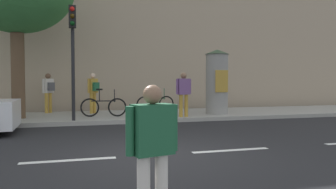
{
  "coord_description": "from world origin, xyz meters",
  "views": [
    {
      "loc": [
        -1.53,
        -6.49,
        1.53
      ],
      "look_at": [
        0.83,
        2.0,
        1.17
      ],
      "focal_mm": 34.78,
      "sensor_mm": 36.0,
      "label": 1
    }
  ],
  "objects_px": {
    "pedestrian_near_pole": "(184,91)",
    "pedestrian_in_light_jacket": "(93,89)",
    "traffic_light": "(73,43)",
    "bicycle_upright": "(155,104)",
    "poster_column": "(217,81)",
    "pedestrian_tallest": "(48,89)",
    "pedestrian_in_red_top": "(152,142)",
    "bicycle_leaning": "(104,107)"
  },
  "relations": [
    {
      "from": "pedestrian_near_pole",
      "to": "pedestrian_in_red_top",
      "type": "bearing_deg",
      "value": -110.43
    },
    {
      "from": "traffic_light",
      "to": "pedestrian_in_light_jacket",
      "type": "bearing_deg",
      "value": 72.58
    },
    {
      "from": "pedestrian_in_red_top",
      "to": "pedestrian_in_light_jacket",
      "type": "bearing_deg",
      "value": 90.6
    },
    {
      "from": "poster_column",
      "to": "bicycle_leaning",
      "type": "distance_m",
      "value": 4.79
    },
    {
      "from": "traffic_light",
      "to": "bicycle_leaning",
      "type": "relative_size",
      "value": 2.25
    },
    {
      "from": "pedestrian_in_red_top",
      "to": "pedestrian_in_light_jacket",
      "type": "height_order",
      "value": "pedestrian_in_light_jacket"
    },
    {
      "from": "traffic_light",
      "to": "poster_column",
      "type": "distance_m",
      "value": 6.01
    },
    {
      "from": "poster_column",
      "to": "pedestrian_in_red_top",
      "type": "relative_size",
      "value": 1.81
    },
    {
      "from": "bicycle_leaning",
      "to": "bicycle_upright",
      "type": "height_order",
      "value": "same"
    },
    {
      "from": "pedestrian_near_pole",
      "to": "pedestrian_in_light_jacket",
      "type": "bearing_deg",
      "value": 144.94
    },
    {
      "from": "pedestrian_in_light_jacket",
      "to": "pedestrian_tallest",
      "type": "height_order",
      "value": "pedestrian_in_light_jacket"
    },
    {
      "from": "pedestrian_in_red_top",
      "to": "traffic_light",
      "type": "bearing_deg",
      "value": 96.16
    },
    {
      "from": "traffic_light",
      "to": "pedestrian_near_pole",
      "type": "bearing_deg",
      "value": 2.7
    },
    {
      "from": "pedestrian_in_red_top",
      "to": "bicycle_upright",
      "type": "bearing_deg",
      "value": 76.45
    },
    {
      "from": "pedestrian_in_light_jacket",
      "to": "pedestrian_tallest",
      "type": "distance_m",
      "value": 1.99
    },
    {
      "from": "pedestrian_tallest",
      "to": "bicycle_upright",
      "type": "height_order",
      "value": "pedestrian_tallest"
    },
    {
      "from": "bicycle_leaning",
      "to": "bicycle_upright",
      "type": "bearing_deg",
      "value": 26.8
    },
    {
      "from": "poster_column",
      "to": "pedestrian_near_pole",
      "type": "distance_m",
      "value": 1.88
    },
    {
      "from": "pedestrian_tallest",
      "to": "poster_column",
      "type": "bearing_deg",
      "value": -18.67
    },
    {
      "from": "pedestrian_near_pole",
      "to": "bicycle_leaning",
      "type": "height_order",
      "value": "pedestrian_near_pole"
    },
    {
      "from": "pedestrian_tallest",
      "to": "bicycle_leaning",
      "type": "height_order",
      "value": "pedestrian_tallest"
    },
    {
      "from": "pedestrian_in_red_top",
      "to": "pedestrian_in_light_jacket",
      "type": "xyz_separation_m",
      "value": [
        -0.11,
        10.87,
        0.29
      ]
    },
    {
      "from": "poster_column",
      "to": "pedestrian_near_pole",
      "type": "relative_size",
      "value": 1.58
    },
    {
      "from": "pedestrian_near_pole",
      "to": "bicycle_leaning",
      "type": "relative_size",
      "value": 0.97
    },
    {
      "from": "traffic_light",
      "to": "pedestrian_near_pole",
      "type": "xyz_separation_m",
      "value": [
        4.09,
        0.19,
        -1.67
      ]
    },
    {
      "from": "pedestrian_in_light_jacket",
      "to": "pedestrian_tallest",
      "type": "relative_size",
      "value": 1.0
    },
    {
      "from": "traffic_light",
      "to": "pedestrian_in_red_top",
      "type": "relative_size",
      "value": 2.65
    },
    {
      "from": "pedestrian_near_pole",
      "to": "bicycle_upright",
      "type": "distance_m",
      "value": 2.25
    },
    {
      "from": "pedestrian_in_light_jacket",
      "to": "pedestrian_tallest",
      "type": "xyz_separation_m",
      "value": [
        -1.86,
        0.7,
        0.0
      ]
    },
    {
      "from": "pedestrian_in_light_jacket",
      "to": "bicycle_upright",
      "type": "height_order",
      "value": "pedestrian_in_light_jacket"
    },
    {
      "from": "poster_column",
      "to": "bicycle_leaning",
      "type": "xyz_separation_m",
      "value": [
        -4.68,
        0.18,
        -0.98
      ]
    },
    {
      "from": "traffic_light",
      "to": "pedestrian_near_pole",
      "type": "distance_m",
      "value": 4.42
    },
    {
      "from": "traffic_light",
      "to": "pedestrian_in_red_top",
      "type": "distance_m",
      "value": 8.63
    },
    {
      "from": "traffic_light",
      "to": "bicycle_leaning",
      "type": "distance_m",
      "value": 2.76
    },
    {
      "from": "pedestrian_in_light_jacket",
      "to": "pedestrian_near_pole",
      "type": "xyz_separation_m",
      "value": [
        3.3,
        -2.32,
        -0.01
      ]
    },
    {
      "from": "poster_column",
      "to": "pedestrian_tallest",
      "type": "relative_size",
      "value": 1.57
    },
    {
      "from": "poster_column",
      "to": "bicycle_upright",
      "type": "height_order",
      "value": "poster_column"
    },
    {
      "from": "poster_column",
      "to": "pedestrian_in_light_jacket",
      "type": "bearing_deg",
      "value": 162.09
    },
    {
      "from": "poster_column",
      "to": "traffic_light",
      "type": "bearing_deg",
      "value": -171.24
    },
    {
      "from": "traffic_light",
      "to": "pedestrian_in_red_top",
      "type": "height_order",
      "value": "traffic_light"
    },
    {
      "from": "pedestrian_in_red_top",
      "to": "pedestrian_tallest",
      "type": "distance_m",
      "value": 11.74
    },
    {
      "from": "bicycle_leaning",
      "to": "poster_column",
      "type": "bearing_deg",
      "value": -2.22
    }
  ]
}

